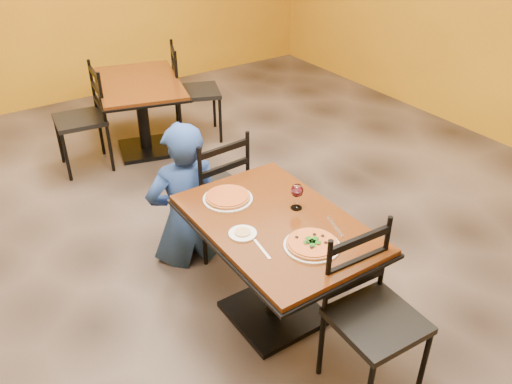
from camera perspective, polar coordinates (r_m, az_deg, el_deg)
floor at (r=3.85m, az=-2.37°, el=-8.79°), size 7.00×8.00×0.01m
table_main at (r=3.18m, az=2.18°, el=-6.03°), size 0.83×1.23×0.75m
table_second at (r=5.37m, az=-12.43°, el=9.73°), size 1.07×1.34×0.75m
chair_main_near at (r=2.90m, az=13.03°, el=-13.58°), size 0.45×0.45×0.96m
chair_main_far at (r=3.89m, az=-4.95°, el=0.34°), size 0.46×0.46×0.97m
chair_second_left at (r=5.23m, az=-18.64°, el=7.42°), size 0.50×0.50×0.99m
chair_second_right at (r=5.63m, az=-6.48°, el=10.76°), size 0.59×0.59×1.02m
diner at (r=3.76m, az=-7.85°, el=-0.06°), size 0.61×0.45×1.08m
plate_main at (r=2.88m, az=6.10°, el=-5.85°), size 0.31×0.31×0.01m
pizza_main at (r=2.87m, az=6.12°, el=-5.60°), size 0.28×0.28×0.02m
plate_far at (r=3.26m, az=-3.09°, el=-0.74°), size 0.31×0.31×0.01m
pizza_far at (r=3.25m, az=-3.10°, el=-0.50°), size 0.28×0.28×0.02m
side_plate at (r=2.95m, az=-1.47°, el=-4.54°), size 0.16×0.16×0.01m
dip at (r=2.95m, az=-1.47°, el=-4.40°), size 0.09×0.09×0.01m
wine_glass at (r=3.14m, az=4.47°, el=-0.38°), size 0.08×0.08×0.18m
fork at (r=2.84m, az=0.66°, el=-6.24°), size 0.04×0.19×0.00m
knife at (r=3.05m, az=8.62°, el=-3.71°), size 0.08×0.20×0.00m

